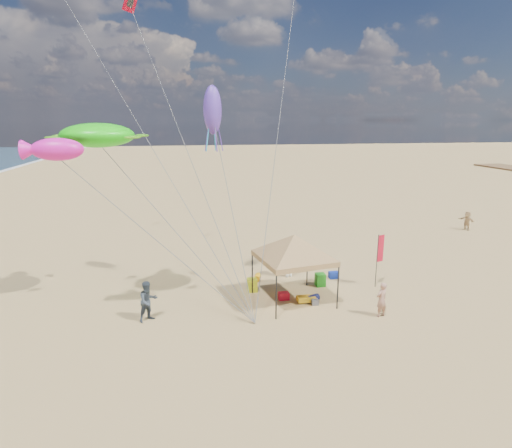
# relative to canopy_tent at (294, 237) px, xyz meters

# --- Properties ---
(ground) EXTENTS (280.00, 280.00, 0.00)m
(ground) POSITION_rel_canopy_tent_xyz_m (-1.84, -2.66, -3.33)
(ground) COLOR tan
(ground) RESTS_ON ground
(canopy_tent) EXTENTS (6.40, 6.40, 4.01)m
(canopy_tent) POSITION_rel_canopy_tent_xyz_m (0.00, 0.00, 0.00)
(canopy_tent) COLOR black
(canopy_tent) RESTS_ON ground
(feather_flag) EXTENTS (0.43, 0.18, 2.97)m
(feather_flag) POSITION_rel_canopy_tent_xyz_m (5.07, 1.01, -1.34)
(feather_flag) COLOR black
(feather_flag) RESTS_ON ground
(cooler_red) EXTENTS (0.54, 0.38, 0.38)m
(cooler_red) POSITION_rel_canopy_tent_xyz_m (-0.43, 0.20, -3.14)
(cooler_red) COLOR red
(cooler_red) RESTS_ON ground
(cooler_blue) EXTENTS (0.54, 0.38, 0.38)m
(cooler_blue) POSITION_rel_canopy_tent_xyz_m (3.14, 2.61, -3.14)
(cooler_blue) COLOR navy
(cooler_blue) RESTS_ON ground
(bag_navy) EXTENTS (0.69, 0.54, 0.36)m
(bag_navy) POSITION_rel_canopy_tent_xyz_m (0.98, -0.28, -3.15)
(bag_navy) COLOR #0C1036
(bag_navy) RESTS_ON ground
(bag_orange) EXTENTS (0.54, 0.69, 0.36)m
(bag_orange) POSITION_rel_canopy_tent_xyz_m (-1.28, 3.03, -3.15)
(bag_orange) COLOR orange
(bag_orange) RESTS_ON ground
(chair_green) EXTENTS (0.50, 0.50, 0.70)m
(chair_green) POSITION_rel_canopy_tent_xyz_m (2.00, 1.65, -2.98)
(chair_green) COLOR #1C7D16
(chair_green) RESTS_ON ground
(chair_yellow) EXTENTS (0.50, 0.50, 0.70)m
(chair_yellow) POSITION_rel_canopy_tent_xyz_m (-1.83, 1.55, -2.98)
(chair_yellow) COLOR #CAD717
(chair_yellow) RESTS_ON ground
(crate_grey) EXTENTS (0.34, 0.30, 0.28)m
(crate_grey) POSITION_rel_canopy_tent_xyz_m (0.95, -0.66, -3.19)
(crate_grey) COLOR slate
(crate_grey) RESTS_ON ground
(beach_cart) EXTENTS (0.90, 0.50, 0.24)m
(beach_cart) POSITION_rel_canopy_tent_xyz_m (0.59, -0.34, -3.13)
(beach_cart) COLOR gold
(beach_cart) RESTS_ON ground
(person_near_a) EXTENTS (0.71, 0.59, 1.67)m
(person_near_a) POSITION_rel_canopy_tent_xyz_m (3.56, -2.44, -2.50)
(person_near_a) COLOR tan
(person_near_a) RESTS_ON ground
(person_near_b) EXTENTS (1.16, 1.11, 1.89)m
(person_near_b) POSITION_rel_canopy_tent_xyz_m (-7.03, -0.96, -2.39)
(person_near_b) COLOR #37414B
(person_near_b) RESTS_ON ground
(person_near_c) EXTENTS (1.39, 1.01, 1.93)m
(person_near_c) POSITION_rel_canopy_tent_xyz_m (0.62, 3.32, -2.37)
(person_near_c) COLOR white
(person_near_c) RESTS_ON ground
(person_far_c) EXTENTS (0.89, 1.56, 1.60)m
(person_far_c) POSITION_rel_canopy_tent_xyz_m (17.92, 11.18, -2.53)
(person_far_c) COLOR tan
(person_far_c) RESTS_ON ground
(turtle_kite) EXTENTS (3.21, 2.57, 1.07)m
(turtle_kite) POSITION_rel_canopy_tent_xyz_m (-8.88, 0.70, 4.92)
(turtle_kite) COLOR #1CEB0F
(turtle_kite) RESTS_ON ground
(fish_kite) EXTENTS (2.21, 1.36, 0.92)m
(fish_kite) POSITION_rel_canopy_tent_xyz_m (-10.19, -0.89, 4.42)
(fish_kite) COLOR #F618B4
(fish_kite) RESTS_ON ground
(squid_kite) EXTENTS (1.23, 1.23, 2.41)m
(squid_kite) POSITION_rel_canopy_tent_xyz_m (-3.64, 2.70, 6.06)
(squid_kite) COLOR #623CC0
(squid_kite) RESTS_ON ground
(stunt_kite_red) EXTENTS (0.92, 1.12, 0.94)m
(stunt_kite_red) POSITION_rel_canopy_tent_xyz_m (-7.73, 7.71, 12.03)
(stunt_kite_red) COLOR #B3021B
(stunt_kite_red) RESTS_ON ground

